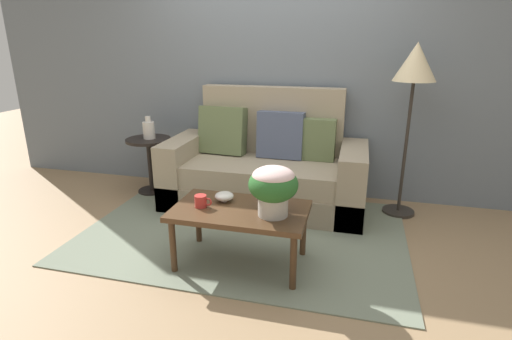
% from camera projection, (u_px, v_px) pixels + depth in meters
% --- Properties ---
extents(ground_plane, '(14.00, 14.00, 0.00)m').
position_uv_depth(ground_plane, '(241.00, 236.00, 3.36)').
color(ground_plane, '#997A56').
extents(wall_back, '(6.40, 0.12, 2.77)m').
position_uv_depth(wall_back, '(274.00, 59.00, 4.05)').
color(wall_back, slate).
rests_on(wall_back, ground).
extents(area_rug, '(2.68, 1.84, 0.01)m').
position_uv_depth(area_rug, '(244.00, 231.00, 3.43)').
color(area_rug, gray).
rests_on(area_rug, ground).
extents(couch, '(1.92, 0.86, 1.13)m').
position_uv_depth(couch, '(266.00, 170.00, 3.94)').
color(couch, gray).
rests_on(couch, ground).
extents(coffee_table, '(0.95, 0.57, 0.44)m').
position_uv_depth(coffee_table, '(240.00, 215.00, 2.83)').
color(coffee_table, '#442D1B').
rests_on(coffee_table, ground).
extents(side_table, '(0.46, 0.46, 0.59)m').
position_uv_depth(side_table, '(150.00, 156.00, 4.21)').
color(side_table, black).
rests_on(side_table, ground).
extents(floor_lamp, '(0.36, 0.36, 1.56)m').
position_uv_depth(floor_lamp, '(415.00, 73.00, 3.41)').
color(floor_lamp, '#2D2823').
rests_on(floor_lamp, ground).
extents(potted_plant, '(0.33, 0.33, 0.34)m').
position_uv_depth(potted_plant, '(273.00, 185.00, 2.65)').
color(potted_plant, '#B7B2A8').
rests_on(potted_plant, coffee_table).
extents(coffee_mug, '(0.13, 0.09, 0.09)m').
position_uv_depth(coffee_mug, '(201.00, 201.00, 2.83)').
color(coffee_mug, red).
rests_on(coffee_mug, coffee_table).
extents(snack_bowl, '(0.14, 0.14, 0.07)m').
position_uv_depth(snack_bowl, '(224.00, 196.00, 2.94)').
color(snack_bowl, silver).
rests_on(snack_bowl, coffee_table).
extents(table_vase, '(0.12, 0.12, 0.23)m').
position_uv_depth(table_vase, '(149.00, 130.00, 4.13)').
color(table_vase, silver).
rests_on(table_vase, side_table).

